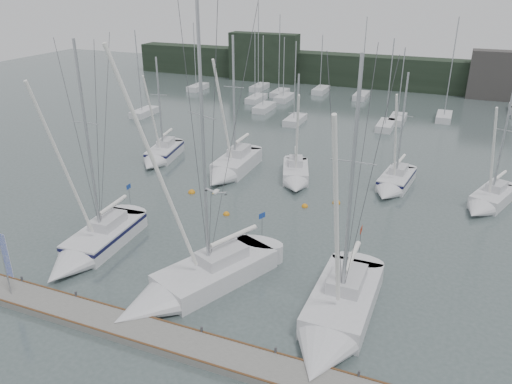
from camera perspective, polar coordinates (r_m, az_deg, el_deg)
ground at (r=30.29m, az=-5.90°, el=-10.78°), size 160.00×160.00×0.00m
dock at (r=26.78m, az=-11.12°, el=-15.88°), size 24.00×2.00×0.40m
far_treeline at (r=85.95m, az=14.25°, el=13.14°), size 90.00×4.00×5.00m
far_building_left at (r=88.92m, az=0.90°, el=15.14°), size 12.00×3.00×8.00m
far_building_right at (r=83.12m, az=26.63°, el=11.78°), size 10.00×3.00×7.00m
mast_forest at (r=69.96m, az=14.82°, el=9.09°), size 57.92×26.80×14.65m
sailboat_near_left at (r=34.74m, az=-18.44°, el=-6.03°), size 3.35×9.53×14.64m
sailboat_near_center at (r=29.46m, az=-8.18°, el=-10.66°), size 7.20×10.95×17.53m
sailboat_near_right at (r=26.84m, az=8.91°, el=-14.52°), size 3.21×10.32×15.03m
sailboat_mid_a at (r=50.44m, az=-10.91°, el=4.08°), size 3.58×7.36×10.77m
sailboat_mid_b at (r=46.04m, az=-3.02°, el=2.66°), size 2.86×8.75×13.22m
sailboat_mid_c at (r=44.46m, az=4.55°, el=1.71°), size 4.21×6.96×10.15m
sailboat_mid_d at (r=44.36m, az=15.36°, el=0.85°), size 3.08×7.06×10.65m
sailboat_mid_e at (r=43.49m, az=24.87°, el=-1.07°), size 4.41×7.02×10.36m
buoy_a at (r=38.68m, az=-3.41°, el=-2.59°), size 0.51×0.51×0.51m
buoy_b at (r=41.00m, az=9.15°, el=-1.29°), size 0.64×0.64×0.64m
buoy_c at (r=42.79m, az=-7.36°, el=-0.09°), size 0.61×0.61×0.61m
dock_banner at (r=30.79m, az=-26.74°, el=-6.78°), size 0.61×0.11×4.01m
seagull at (r=23.73m, az=-4.62°, el=0.03°), size 1.11×0.50×0.22m
buoy_d at (r=40.10m, az=5.59°, el=-1.68°), size 0.52×0.52×0.52m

